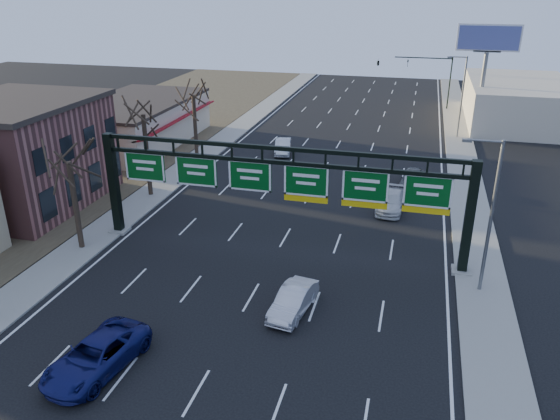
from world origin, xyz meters
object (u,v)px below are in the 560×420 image
(car_silver_sedan, at_px, (293,301))
(car_white_wagon, at_px, (391,202))
(sign_gantry, at_px, (280,185))
(car_blue_suv, at_px, (96,356))

(car_silver_sedan, height_order, car_white_wagon, car_silver_sedan)
(sign_gantry, xyz_separation_m, car_silver_sedan, (2.50, -6.82, -3.93))
(sign_gantry, bearing_deg, car_blue_suv, -110.57)
(car_blue_suv, height_order, car_silver_sedan, car_blue_suv)
(car_blue_suv, height_order, car_white_wagon, car_blue_suv)
(sign_gantry, relative_size, car_silver_sedan, 5.76)
(car_blue_suv, relative_size, car_silver_sedan, 1.30)
(sign_gantry, xyz_separation_m, car_blue_suv, (-5.15, -13.71, -3.86))
(sign_gantry, relative_size, car_blue_suv, 4.44)
(car_silver_sedan, bearing_deg, sign_gantry, 118.70)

